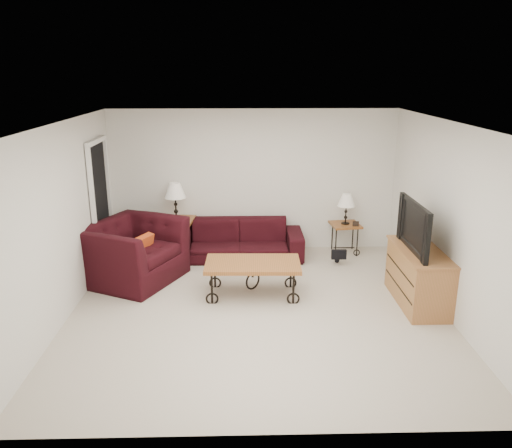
% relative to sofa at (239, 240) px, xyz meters
% --- Properties ---
extents(ground, '(5.00, 5.00, 0.00)m').
position_rel_sofa_xyz_m(ground, '(0.26, -2.02, -0.32)').
color(ground, '#BAAE9E').
rests_on(ground, ground).
extents(wall_back, '(5.00, 0.02, 2.50)m').
position_rel_sofa_xyz_m(wall_back, '(0.26, 0.48, 0.93)').
color(wall_back, silver).
rests_on(wall_back, ground).
extents(wall_front, '(5.00, 0.02, 2.50)m').
position_rel_sofa_xyz_m(wall_front, '(0.26, -4.52, 0.93)').
color(wall_front, silver).
rests_on(wall_front, ground).
extents(wall_left, '(0.02, 5.00, 2.50)m').
position_rel_sofa_xyz_m(wall_left, '(-2.24, -2.02, 0.93)').
color(wall_left, silver).
rests_on(wall_left, ground).
extents(wall_right, '(0.02, 5.00, 2.50)m').
position_rel_sofa_xyz_m(wall_right, '(2.76, -2.02, 0.93)').
color(wall_right, silver).
rests_on(wall_right, ground).
extents(ceiling, '(5.00, 5.00, 0.00)m').
position_rel_sofa_xyz_m(ceiling, '(0.26, -2.02, 2.18)').
color(ceiling, white).
rests_on(ceiling, wall_back).
extents(doorway, '(0.08, 0.94, 2.04)m').
position_rel_sofa_xyz_m(doorway, '(-2.21, -0.37, 0.70)').
color(doorway, black).
rests_on(doorway, ground).
extents(sofa, '(2.19, 0.86, 0.64)m').
position_rel_sofa_xyz_m(sofa, '(0.00, 0.00, 0.00)').
color(sofa, black).
rests_on(sofa, ground).
extents(side_table_left, '(0.65, 0.65, 0.64)m').
position_rel_sofa_xyz_m(side_table_left, '(-1.08, 0.18, 0.00)').
color(side_table_left, brown).
rests_on(side_table_left, ground).
extents(side_table_right, '(0.55, 0.55, 0.54)m').
position_rel_sofa_xyz_m(side_table_right, '(1.87, 0.18, -0.05)').
color(side_table_right, brown).
rests_on(side_table_right, ground).
extents(lamp_left, '(0.40, 0.40, 0.64)m').
position_rel_sofa_xyz_m(lamp_left, '(-1.08, 0.18, 0.64)').
color(lamp_left, black).
rests_on(lamp_left, side_table_left).
extents(lamp_right, '(0.34, 0.34, 0.54)m').
position_rel_sofa_xyz_m(lamp_right, '(1.87, 0.18, 0.48)').
color(lamp_right, black).
rests_on(lamp_right, side_table_right).
extents(photo_frame_left, '(0.13, 0.03, 0.11)m').
position_rel_sofa_xyz_m(photo_frame_left, '(-1.23, 0.03, 0.38)').
color(photo_frame_left, black).
rests_on(photo_frame_left, side_table_left).
extents(photo_frame_right, '(0.11, 0.02, 0.09)m').
position_rel_sofa_xyz_m(photo_frame_right, '(2.02, 0.03, 0.26)').
color(photo_frame_right, black).
rests_on(photo_frame_right, side_table_right).
extents(coffee_table, '(1.37, 0.76, 0.51)m').
position_rel_sofa_xyz_m(coffee_table, '(0.21, -1.57, -0.07)').
color(coffee_table, brown).
rests_on(coffee_table, ground).
extents(armchair, '(1.71, 1.80, 0.91)m').
position_rel_sofa_xyz_m(armchair, '(-1.61, -0.94, 0.14)').
color(armchair, black).
rests_on(armchair, ground).
extents(throw_pillow, '(0.28, 0.42, 0.41)m').
position_rel_sofa_xyz_m(throw_pillow, '(-1.46, -0.99, 0.20)').
color(throw_pillow, '#CD4A1A').
rests_on(throw_pillow, armchair).
extents(tv_stand, '(0.54, 1.30, 0.78)m').
position_rel_sofa_xyz_m(tv_stand, '(2.49, -1.88, 0.07)').
color(tv_stand, '#A8643E').
rests_on(tv_stand, ground).
extents(television, '(0.15, 1.17, 0.67)m').
position_rel_sofa_xyz_m(television, '(2.47, -1.88, 0.80)').
color(television, black).
rests_on(television, tv_stand).
extents(backpack, '(0.38, 0.30, 0.49)m').
position_rel_sofa_xyz_m(backpack, '(1.66, -0.33, -0.07)').
color(backpack, black).
rests_on(backpack, ground).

